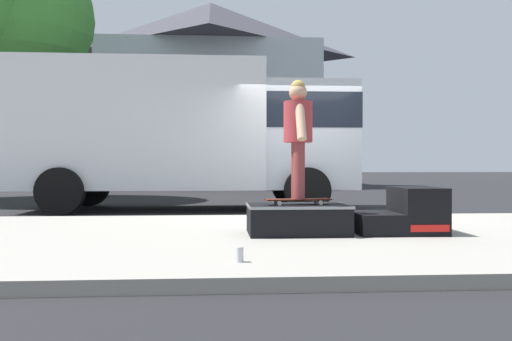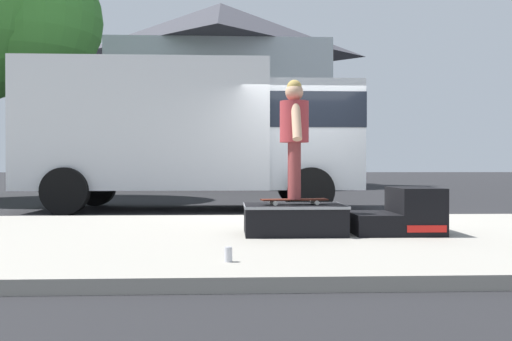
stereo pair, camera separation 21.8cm
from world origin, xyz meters
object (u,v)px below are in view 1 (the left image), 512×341
skate_box (297,218)px  skateboard (298,200)px  skater_kid (298,129)px  box_truck (190,129)px  kicker_ramp (404,214)px  soda_can (240,255)px

skate_box → skateboard: skateboard is taller
skateboard → skater_kid: skater_kid is taller
box_truck → skateboard: bearing=-73.9°
skater_kid → kicker_ramp: bearing=2.1°
kicker_ramp → box_truck: bearing=118.4°
skater_kid → box_truck: box_truck is taller
skate_box → box_truck: box_truck is taller
skater_kid → soda_can: bearing=-113.1°
soda_can → box_truck: box_truck is taller
skater_kid → box_truck: size_ratio=0.20×
skater_kid → soda_can: 2.27m
kicker_ramp → skateboard: bearing=-177.9°
skateboard → box_truck: bearing=106.1°
kicker_ramp → skater_kid: 1.65m
kicker_ramp → skater_kid: skater_kid is taller
skateboard → soda_can: size_ratio=6.35×
skater_kid → skateboard: bearing=-80.5°
skateboard → box_truck: (-1.52, 5.27, 1.17)m
skateboard → soda_can: bearing=-113.1°
skater_kid → box_truck: bearing=106.1°
skate_box → soda_can: (-0.76, -1.84, -0.13)m
kicker_ramp → box_truck: 6.09m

